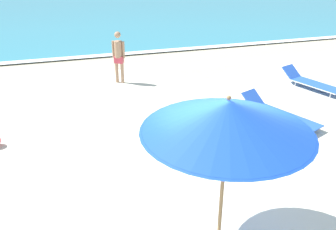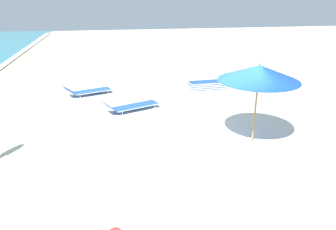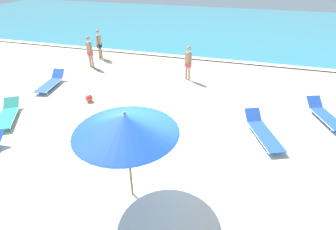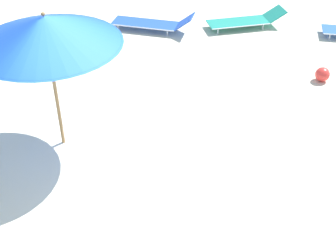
{
  "view_description": "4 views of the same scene",
  "coord_description": "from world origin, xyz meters",
  "px_view_note": "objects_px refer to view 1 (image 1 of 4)",
  "views": [
    {
      "loc": [
        -2.4,
        -5.44,
        4.46
      ],
      "look_at": [
        -0.3,
        1.58,
        1.04
      ],
      "focal_mm": 40.0,
      "sensor_mm": 36.0,
      "label": 1
    },
    {
      "loc": [
        -9.29,
        2.96,
        4.66
      ],
      "look_at": [
        -0.2,
        1.54,
        1.05
      ],
      "focal_mm": 35.0,
      "sensor_mm": 36.0,
      "label": 2
    },
    {
      "loc": [
        2.0,
        -5.69,
        5.47
      ],
      "look_at": [
        -0.12,
        1.73,
        0.81
      ],
      "focal_mm": 28.0,
      "sensor_mm": 36.0,
      "label": 3
    },
    {
      "loc": [
        5.58,
        2.86,
        5.41
      ],
      "look_at": [
        -0.25,
        0.87,
        1.1
      ],
      "focal_mm": 50.0,
      "sensor_mm": 36.0,
      "label": 4
    }
  ],
  "objects_px": {
    "sun_lounger_near_water_right": "(279,113)",
    "beach_umbrella": "(227,116)",
    "beachgoer_strolling_adult": "(119,54)",
    "sun_lounger_under_umbrella": "(311,82)"
  },
  "relations": [
    {
      "from": "sun_lounger_under_umbrella",
      "to": "sun_lounger_near_water_right",
      "type": "relative_size",
      "value": 0.93
    },
    {
      "from": "sun_lounger_near_water_right",
      "to": "beach_umbrella",
      "type": "bearing_deg",
      "value": -155.37
    },
    {
      "from": "sun_lounger_under_umbrella",
      "to": "beach_umbrella",
      "type": "bearing_deg",
      "value": -155.71
    },
    {
      "from": "sun_lounger_under_umbrella",
      "to": "beachgoer_strolling_adult",
      "type": "relative_size",
      "value": 1.24
    },
    {
      "from": "sun_lounger_near_water_right",
      "to": "beachgoer_strolling_adult",
      "type": "bearing_deg",
      "value": 107.64
    },
    {
      "from": "beach_umbrella",
      "to": "sun_lounger_near_water_right",
      "type": "distance_m",
      "value": 5.45
    },
    {
      "from": "beachgoer_strolling_adult",
      "to": "beach_umbrella",
      "type": "bearing_deg",
      "value": 123.2
    },
    {
      "from": "beach_umbrella",
      "to": "beachgoer_strolling_adult",
      "type": "xyz_separation_m",
      "value": [
        -0.22,
        7.96,
        -1.26
      ]
    },
    {
      "from": "sun_lounger_near_water_right",
      "to": "beachgoer_strolling_adult",
      "type": "xyz_separation_m",
      "value": [
        -3.63,
        4.22,
        0.79
      ]
    },
    {
      "from": "beachgoer_strolling_adult",
      "to": "sun_lounger_under_umbrella",
      "type": "bearing_deg",
      "value": -169.86
    }
  ]
}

